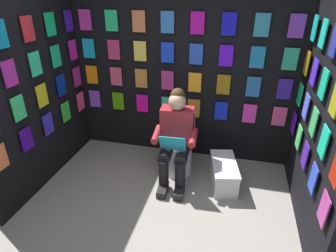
{
  "coord_description": "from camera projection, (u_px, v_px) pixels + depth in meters",
  "views": [
    {
      "loc": [
        -0.71,
        1.68,
        2.26
      ],
      "look_at": [
        -0.03,
        -1.05,
        0.85
      ],
      "focal_mm": 30.01,
      "sensor_mm": 36.0,
      "label": 1
    }
  ],
  "objects": [
    {
      "name": "comic_longbox_near",
      "position": [
        224.0,
        173.0,
        3.51
      ],
      "size": [
        0.42,
        0.68,
        0.32
      ],
      "rotation": [
        0.0,
        0.0,
        0.2
      ],
      "color": "silver",
      "rests_on": "ground"
    },
    {
      "name": "display_wall_left",
      "position": [
        322.0,
        126.0,
        2.64
      ],
      "size": [
        0.14,
        1.92,
        2.14
      ],
      "color": "black",
      "rests_on": "ground"
    },
    {
      "name": "display_wall_right",
      "position": [
        37.0,
        98.0,
        3.31
      ],
      "size": [
        0.14,
        1.92,
        2.14
      ],
      "color": "black",
      "rests_on": "ground"
    },
    {
      "name": "display_wall_back",
      "position": [
        182.0,
        82.0,
        3.84
      ],
      "size": [
        3.1,
        0.14,
        2.14
      ],
      "color": "black",
      "rests_on": "ground"
    },
    {
      "name": "toilet",
      "position": [
        178.0,
        148.0,
        3.74
      ],
      "size": [
        0.41,
        0.56,
        0.77
      ],
      "rotation": [
        0.0,
        0.0,
        0.06
      ],
      "color": "white",
      "rests_on": "ground"
    },
    {
      "name": "person_reading",
      "position": [
        176.0,
        138.0,
        3.42
      ],
      "size": [
        0.54,
        0.7,
        1.19
      ],
      "rotation": [
        0.0,
        0.0,
        0.06
      ],
      "color": "maroon",
      "rests_on": "ground"
    }
  ]
}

